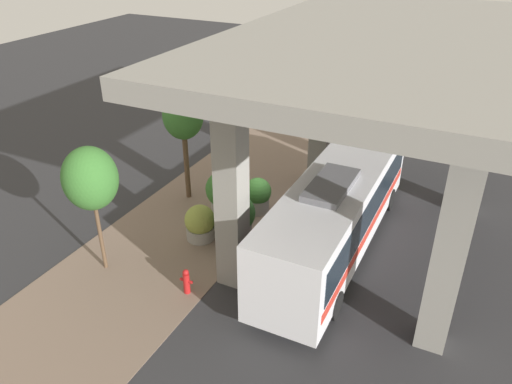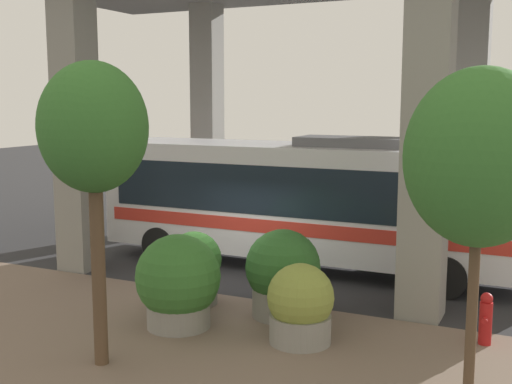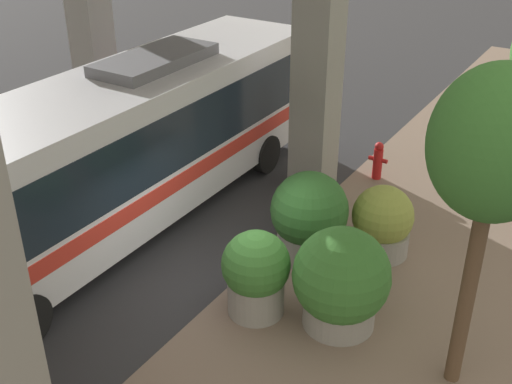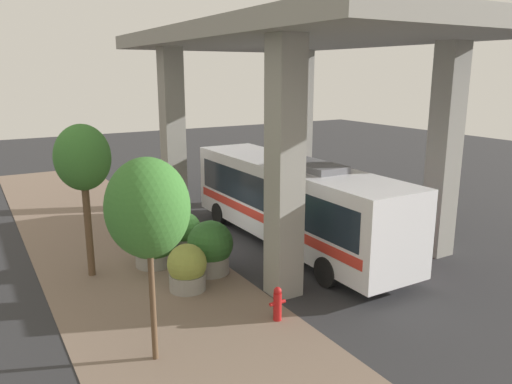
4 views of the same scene
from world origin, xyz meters
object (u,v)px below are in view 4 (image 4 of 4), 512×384
Objects in this scene: planter_extra at (187,268)px; street_tree_far at (83,159)px; fire_hydrant at (277,304)px; planter_middle at (153,241)px; planter_back at (185,234)px; planter_front at (210,248)px; bus at (293,199)px; street_tree_near at (148,208)px.

street_tree_far is (-2.37, 2.75, 3.29)m from planter_extra.
planter_middle is at bearing 106.03° from fire_hydrant.
planter_extra reaches higher than fire_hydrant.
planter_back reaches higher than planter_extra.
planter_middle is (-1.48, 1.64, 0.01)m from planter_front.
planter_extra is at bearing -161.54° from bus.
planter_front reaches higher than fire_hydrant.
bus is 5.62m from planter_extra.
street_tree_far is at bearing 172.37° from bus.
street_tree_near is (-2.22, -3.26, 3.06)m from planter_extra.
bus is 7.02× the size of planter_back.
planter_front is 0.38× the size of street_tree_near.
planter_front is 0.36× the size of street_tree_far.
bus reaches higher than planter_extra.
bus is 4.20m from planter_front.
planter_front is 2.11m from planter_back.
street_tree_near is (-3.59, -0.12, 3.28)m from fire_hydrant.
planter_extra is (-1.17, -2.98, -0.11)m from planter_back.
planter_front is at bearing -88.40° from planter_back.
planter_back is at bearing 68.67° from planter_extra.
planter_back is at bearing 18.52° from planter_middle.
planter_extra is at bearing -84.21° from planter_middle.
planter_middle is 1.15× the size of planter_back.
planter_front is at bearing 35.43° from planter_extra.
street_tree_far is at bearing 173.40° from planter_middle.
fire_hydrant is 4.87m from street_tree_near.
fire_hydrant is at bearing -88.09° from planter_back.
bus is 4.37m from planter_back.
street_tree_near reaches higher than bus.
planter_front is 5.11m from street_tree_far.
planter_front is at bearing 50.20° from street_tree_near.
street_tree_far reaches higher than planter_front.
planter_back is (-0.20, 6.13, 0.33)m from fire_hydrant.
street_tree_near reaches higher than fire_hydrant.
planter_extra is at bearing -49.28° from street_tree_far.
street_tree_near is at bearing -178.09° from fire_hydrant.
bus is 7.57× the size of planter_extra.
street_tree_far reaches higher than street_tree_near.
planter_extra is 4.90m from street_tree_far.
street_tree_near reaches higher than planter_front.
planter_back is (-0.06, 2.11, -0.08)m from planter_front.
bus is at bearing 18.46° from planter_extra.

